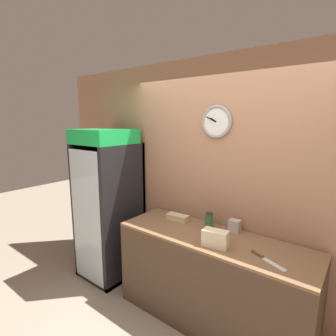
% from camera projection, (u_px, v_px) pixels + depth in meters
% --- Properties ---
extents(wall_back, '(5.20, 0.09, 2.70)m').
position_uv_depth(wall_back, '(230.00, 187.00, 2.76)').
color(wall_back, '#AD7A5B').
rests_on(wall_back, ground_plane).
extents(prep_counter, '(1.93, 0.64, 0.93)m').
position_uv_depth(prep_counter, '(211.00, 280.00, 2.63)').
color(prep_counter, '#4C3828').
rests_on(prep_counter, ground_plane).
extents(beverage_cooler, '(0.64, 0.71, 1.94)m').
position_uv_depth(beverage_cooler, '(111.00, 197.00, 3.44)').
color(beverage_cooler, black).
rests_on(beverage_cooler, ground_plane).
extents(sandwich_stack_bottom, '(0.24, 0.15, 0.08)m').
position_uv_depth(sandwich_stack_bottom, '(215.00, 242.00, 2.35)').
color(sandwich_stack_bottom, beige).
rests_on(sandwich_stack_bottom, prep_counter).
extents(sandwich_stack_middle, '(0.24, 0.14, 0.08)m').
position_uv_depth(sandwich_stack_middle, '(216.00, 234.00, 2.33)').
color(sandwich_stack_middle, beige).
rests_on(sandwich_stack_middle, sandwich_stack_bottom).
extents(sandwich_flat_left, '(0.26, 0.13, 0.07)m').
position_uv_depth(sandwich_flat_left, '(178.00, 217.00, 2.95)').
color(sandwich_flat_left, tan).
rests_on(sandwich_flat_left, prep_counter).
extents(chefs_knife, '(0.32, 0.17, 0.02)m').
position_uv_depth(chefs_knife, '(263.00, 257.00, 2.15)').
color(chefs_knife, silver).
rests_on(chefs_knife, prep_counter).
extents(condiment_jar, '(0.08, 0.08, 0.15)m').
position_uv_depth(condiment_jar, '(209.00, 220.00, 2.78)').
color(condiment_jar, '#336B38').
rests_on(condiment_jar, prep_counter).
extents(napkin_dispenser, '(0.11, 0.09, 0.12)m').
position_uv_depth(napkin_dispenser, '(235.00, 226.00, 2.66)').
color(napkin_dispenser, '#B7B2AD').
rests_on(napkin_dispenser, prep_counter).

